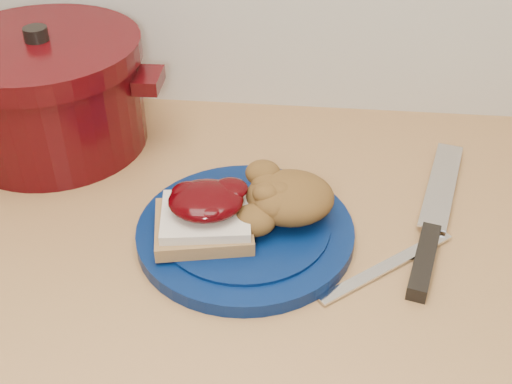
# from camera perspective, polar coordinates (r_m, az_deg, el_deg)

# --- Properties ---
(plate) EXTENTS (0.27, 0.27, 0.02)m
(plate) POSITION_cam_1_polar(r_m,az_deg,el_deg) (0.72, -0.96, -3.58)
(plate) COLOR #041642
(plate) RESTS_ON wood_countertop
(sandwich) EXTENTS (0.12, 0.11, 0.05)m
(sandwich) POSITION_cam_1_polar(r_m,az_deg,el_deg) (0.69, -4.57, -1.98)
(sandwich) COLOR olive
(sandwich) RESTS_ON plate
(stuffing_mound) EXTENTS (0.11, 0.09, 0.05)m
(stuffing_mound) POSITION_cam_1_polar(r_m,az_deg,el_deg) (0.71, 3.03, -0.49)
(stuffing_mound) COLOR brown
(stuffing_mound) RESTS_ON plate
(chef_knife) EXTENTS (0.10, 0.29, 0.02)m
(chef_knife) POSITION_cam_1_polar(r_m,az_deg,el_deg) (0.74, 15.16, -3.94)
(chef_knife) COLOR black
(chef_knife) RESTS_ON wood_countertop
(butter_knife) EXTENTS (0.15, 0.13, 0.00)m
(butter_knife) POSITION_cam_1_polar(r_m,az_deg,el_deg) (0.70, 11.62, -6.44)
(butter_knife) COLOR silver
(butter_knife) RESTS_ON wood_countertop
(dutch_oven) EXTENTS (0.31, 0.26, 0.16)m
(dutch_oven) POSITION_cam_1_polar(r_m,az_deg,el_deg) (0.89, -17.97, 8.42)
(dutch_oven) COLOR #3B0508
(dutch_oven) RESTS_ON wood_countertop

